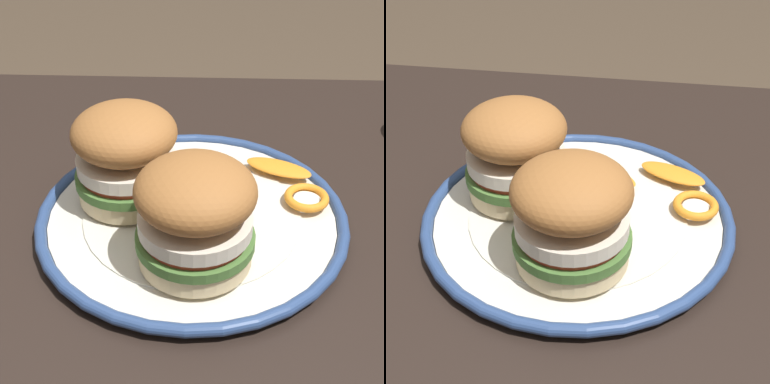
{
  "view_description": "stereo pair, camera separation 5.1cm",
  "coord_description": "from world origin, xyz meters",
  "views": [
    {
      "loc": [
        0.02,
        0.39,
        1.08
      ],
      "look_at": [
        0.04,
        -0.06,
        0.76
      ],
      "focal_mm": 52.72,
      "sensor_mm": 36.0,
      "label": 1
    },
    {
      "loc": [
        -0.03,
        0.39,
        1.08
      ],
      "look_at": [
        0.04,
        -0.06,
        0.76
      ],
      "focal_mm": 52.72,
      "sensor_mm": 36.0,
      "label": 2
    }
  ],
  "objects": [
    {
      "name": "dining_table",
      "position": [
        0.0,
        0.0,
        0.61
      ],
      "size": [
        1.19,
        0.83,
        0.72
      ],
      "color": "black",
      "rests_on": "ground"
    },
    {
      "name": "sandwich_half_left",
      "position": [
        0.03,
        0.01,
        0.79
      ],
      "size": [
        0.15,
        0.15,
        0.1
      ],
      "color": "beige",
      "rests_on": "dinner_plate"
    },
    {
      "name": "orange_peel_curled",
      "position": [
        -0.08,
        -0.08,
        0.74
      ],
      "size": [
        0.05,
        0.05,
        0.01
      ],
      "color": "orange",
      "rests_on": "dinner_plate"
    },
    {
      "name": "orange_peel_strip_short",
      "position": [
        -0.05,
        -0.13,
        0.74
      ],
      "size": [
        0.08,
        0.06,
        0.01
      ],
      "color": "orange",
      "rests_on": "dinner_plate"
    },
    {
      "name": "sandwich_half_right",
      "position": [
        0.11,
        -0.08,
        0.79
      ],
      "size": [
        0.14,
        0.14,
        0.1
      ],
      "color": "beige",
      "rests_on": "dinner_plate"
    },
    {
      "name": "dinner_plate",
      "position": [
        0.04,
        -0.06,
        0.73
      ],
      "size": [
        0.31,
        0.31,
        0.02
      ],
      "color": "silver",
      "rests_on": "dining_table"
    },
    {
      "name": "orange_peel_strip_long",
      "position": [
        0.02,
        -0.12,
        0.74
      ],
      "size": [
        0.08,
        0.06,
        0.01
      ],
      "color": "orange",
      "rests_on": "dinner_plate"
    }
  ]
}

